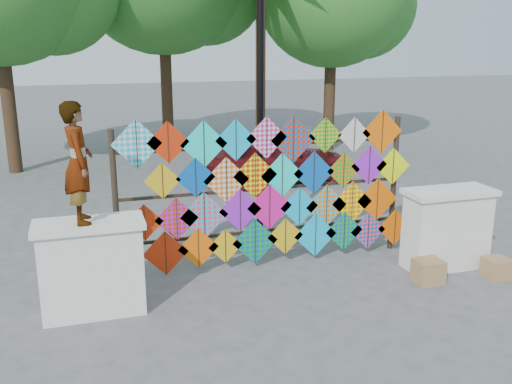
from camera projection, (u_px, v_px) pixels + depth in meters
ground at (281, 282)px, 8.57m from camera, size 80.00×80.00×0.00m
parapet_left at (92, 267)px, 7.45m from camera, size 1.40×0.65×1.28m
parapet_right at (447, 228)px, 8.99m from camera, size 1.40×0.65×1.28m
kite_rack at (273, 191)px, 8.95m from camera, size 4.93×0.24×2.45m
vendor_woman at (78, 163)px, 7.07m from camera, size 0.41×0.59×1.54m
sedan at (274, 158)px, 14.34m from camera, size 3.78×1.63×1.27m
lamppost at (260, 89)px, 9.80m from camera, size 0.28×0.28×4.46m
cardboard_box_near at (428, 271)px, 8.52m from camera, size 0.40×0.36×0.36m
cardboard_box_far at (497, 268)px, 8.69m from camera, size 0.37×0.34×0.31m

